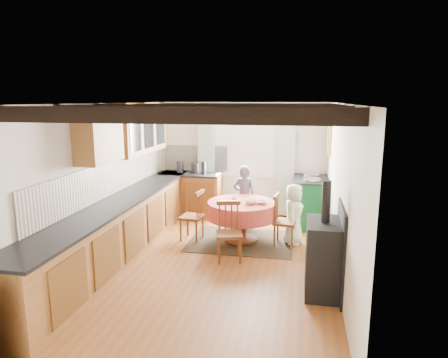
% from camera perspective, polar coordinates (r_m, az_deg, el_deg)
% --- Properties ---
extents(floor, '(3.60, 5.50, 0.00)m').
position_cam_1_polar(floor, '(6.25, -1.44, -11.83)').
color(floor, '#9E541D').
rests_on(floor, ground).
extents(ceiling, '(3.60, 5.50, 0.00)m').
position_cam_1_polar(ceiling, '(5.75, -1.55, 10.74)').
color(ceiling, white).
rests_on(ceiling, ground).
extents(wall_back, '(3.60, 0.00, 2.40)m').
position_cam_1_polar(wall_back, '(8.55, 2.51, 2.84)').
color(wall_back, silver).
rests_on(wall_back, ground).
extents(wall_front, '(3.60, 0.00, 2.40)m').
position_cam_1_polar(wall_front, '(3.37, -11.87, -10.85)').
color(wall_front, silver).
rests_on(wall_front, ground).
extents(wall_left, '(0.00, 5.50, 2.40)m').
position_cam_1_polar(wall_left, '(6.51, -17.15, -0.33)').
color(wall_left, silver).
rests_on(wall_left, ground).
extents(wall_right, '(0.00, 5.50, 2.40)m').
position_cam_1_polar(wall_right, '(5.78, 16.22, -1.71)').
color(wall_right, silver).
rests_on(wall_right, ground).
extents(beam_a, '(3.60, 0.16, 0.16)m').
position_cam_1_polar(beam_a, '(3.83, -8.16, 9.01)').
color(beam_a, black).
rests_on(beam_a, ceiling).
extents(beam_b, '(3.60, 0.16, 0.16)m').
position_cam_1_polar(beam_b, '(4.78, -4.19, 9.53)').
color(beam_b, black).
rests_on(beam_b, ceiling).
extents(beam_c, '(3.60, 0.16, 0.16)m').
position_cam_1_polar(beam_c, '(5.75, -1.55, 9.85)').
color(beam_c, black).
rests_on(beam_c, ceiling).
extents(beam_d, '(3.60, 0.16, 0.16)m').
position_cam_1_polar(beam_d, '(6.73, 0.33, 10.06)').
color(beam_d, black).
rests_on(beam_d, ceiling).
extents(beam_e, '(3.60, 0.16, 0.16)m').
position_cam_1_polar(beam_e, '(7.72, 1.74, 10.21)').
color(beam_e, black).
rests_on(beam_e, ceiling).
extents(splash_left, '(0.02, 4.50, 0.55)m').
position_cam_1_polar(splash_left, '(6.76, -15.81, 0.17)').
color(splash_left, beige).
rests_on(splash_left, wall_left).
extents(splash_back, '(1.40, 0.02, 0.55)m').
position_cam_1_polar(splash_back, '(8.73, -4.02, 3.00)').
color(splash_back, beige).
rests_on(splash_back, wall_back).
extents(base_cabinet_left, '(0.60, 5.30, 0.88)m').
position_cam_1_polar(base_cabinet_left, '(6.57, -14.44, -6.94)').
color(base_cabinet_left, '#A56137').
rests_on(base_cabinet_left, floor).
extents(base_cabinet_back, '(1.30, 0.60, 0.88)m').
position_cam_1_polar(base_cabinet_back, '(8.62, -4.76, -2.26)').
color(base_cabinet_back, '#A56137').
rests_on(base_cabinet_back, floor).
extents(worktop_left, '(0.64, 5.30, 0.04)m').
position_cam_1_polar(worktop_left, '(6.43, -14.48, -3.06)').
color(worktop_left, black).
rests_on(worktop_left, base_cabinet_left).
extents(worktop_back, '(1.30, 0.64, 0.04)m').
position_cam_1_polar(worktop_back, '(8.51, -4.84, 0.73)').
color(worktop_back, black).
rests_on(worktop_back, base_cabinet_back).
extents(wall_cabinet_glass, '(0.34, 1.80, 0.90)m').
position_cam_1_polar(wall_cabinet_glass, '(7.41, -11.95, 7.15)').
color(wall_cabinet_glass, '#A56137').
rests_on(wall_cabinet_glass, wall_left).
extents(wall_cabinet_solid, '(0.34, 0.90, 0.70)m').
position_cam_1_polar(wall_cabinet_solid, '(6.07, -17.44, 5.53)').
color(wall_cabinet_solid, '#A56137').
rests_on(wall_cabinet_solid, wall_left).
extents(window_frame, '(1.34, 0.03, 1.54)m').
position_cam_1_polar(window_frame, '(8.47, 3.19, 5.49)').
color(window_frame, white).
rests_on(window_frame, wall_back).
extents(window_pane, '(1.20, 0.01, 1.40)m').
position_cam_1_polar(window_pane, '(8.47, 3.19, 5.49)').
color(window_pane, white).
rests_on(window_pane, wall_back).
extents(curtain_left, '(0.35, 0.10, 2.10)m').
position_cam_1_polar(curtain_left, '(8.61, -2.54, 2.23)').
color(curtain_left, silver).
rests_on(curtain_left, wall_back).
extents(curtain_right, '(0.35, 0.10, 2.10)m').
position_cam_1_polar(curtain_right, '(8.38, 8.84, 1.85)').
color(curtain_right, silver).
rests_on(curtain_right, wall_back).
extents(curtain_rod, '(2.00, 0.03, 0.03)m').
position_cam_1_polar(curtain_rod, '(8.35, 3.15, 9.53)').
color(curtain_rod, black).
rests_on(curtain_rod, wall_back).
extents(wall_picture, '(0.04, 0.50, 0.60)m').
position_cam_1_polar(wall_picture, '(7.97, 14.79, 5.48)').
color(wall_picture, gold).
rests_on(wall_picture, wall_right).
extents(wall_plate, '(0.30, 0.02, 0.30)m').
position_cam_1_polar(wall_plate, '(8.37, 9.67, 5.96)').
color(wall_plate, silver).
rests_on(wall_plate, wall_back).
extents(rug, '(1.80, 1.40, 0.01)m').
position_cam_1_polar(rug, '(7.12, 2.49, -8.82)').
color(rug, '#352B16').
rests_on(rug, floor).
extents(dining_table, '(1.19, 1.19, 0.71)m').
position_cam_1_polar(dining_table, '(7.01, 2.52, -6.13)').
color(dining_table, '#D35137').
rests_on(dining_table, floor).
extents(chair_near, '(0.48, 0.50, 0.92)m').
position_cam_1_polar(chair_near, '(6.17, 0.75, -7.59)').
color(chair_near, brown).
rests_on(chair_near, floor).
extents(chair_left, '(0.45, 0.43, 0.91)m').
position_cam_1_polar(chair_left, '(7.09, -4.64, -5.15)').
color(chair_left, brown).
rests_on(chair_left, floor).
extents(chair_right, '(0.44, 0.43, 0.90)m').
position_cam_1_polar(chair_right, '(6.86, 8.72, -5.84)').
color(chair_right, brown).
rests_on(chair_right, floor).
extents(aga_range, '(0.68, 1.05, 0.96)m').
position_cam_1_polar(aga_range, '(8.04, 12.28, -3.16)').
color(aga_range, '#0D4620').
rests_on(aga_range, floor).
extents(cast_iron_stove, '(0.44, 0.74, 1.48)m').
position_cam_1_polar(cast_iron_stove, '(5.25, 14.15, -8.17)').
color(cast_iron_stove, black).
rests_on(cast_iron_stove, floor).
extents(child_far, '(0.47, 0.33, 1.22)m').
position_cam_1_polar(child_far, '(7.73, 2.90, -2.53)').
color(child_far, '#4A4C5B').
rests_on(child_far, floor).
extents(child_right, '(0.40, 0.56, 1.06)m').
position_cam_1_polar(child_right, '(6.95, 9.92, -4.98)').
color(child_right, beige).
rests_on(child_right, floor).
extents(bowl_a, '(0.27, 0.27, 0.05)m').
position_cam_1_polar(bowl_a, '(6.82, 5.35, -3.33)').
color(bowl_a, silver).
rests_on(bowl_a, dining_table).
extents(bowl_b, '(0.29, 0.29, 0.06)m').
position_cam_1_polar(bowl_b, '(6.79, 3.83, -3.31)').
color(bowl_b, silver).
rests_on(bowl_b, dining_table).
extents(cup, '(0.14, 0.14, 0.09)m').
position_cam_1_polar(cup, '(6.86, 1.42, -3.02)').
color(cup, silver).
rests_on(cup, dining_table).
extents(canister_tall, '(0.15, 0.15, 0.25)m').
position_cam_1_polar(canister_tall, '(8.56, -6.30, 1.76)').
color(canister_tall, '#262628').
rests_on(canister_tall, worktop_back).
extents(canister_wide, '(0.19, 0.19, 0.21)m').
position_cam_1_polar(canister_wide, '(8.51, -4.10, 1.58)').
color(canister_wide, '#262628').
rests_on(canister_wide, worktop_back).
extents(canister_slim, '(0.10, 0.10, 0.27)m').
position_cam_1_polar(canister_slim, '(8.31, -2.94, 1.58)').
color(canister_slim, '#262628').
rests_on(canister_slim, worktop_back).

